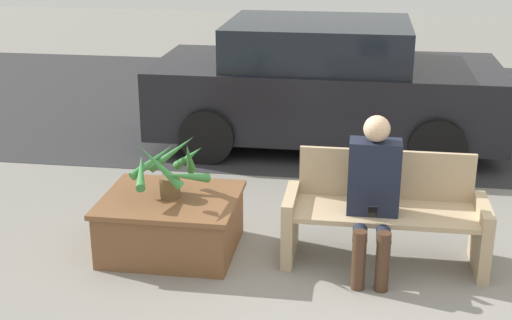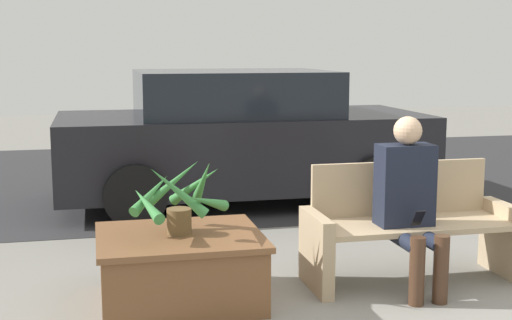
{
  "view_description": "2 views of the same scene",
  "coord_description": "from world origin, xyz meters",
  "px_view_note": "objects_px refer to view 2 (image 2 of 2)",
  "views": [
    {
      "loc": [
        -0.04,
        -4.58,
        2.67
      ],
      "look_at": [
        -0.88,
        0.94,
        0.7
      ],
      "focal_mm": 50.0,
      "sensor_mm": 36.0,
      "label": 1
    },
    {
      "loc": [
        -2.06,
        -4.04,
        1.7
      ],
      "look_at": [
        -0.98,
        0.69,
        0.94
      ],
      "focal_mm": 50.0,
      "sensor_mm": 36.0,
      "label": 2
    }
  ],
  "objects_px": {
    "planter_box": "(180,265)",
    "potted_plant": "(179,198)",
    "parked_car": "(240,138)",
    "person_seated": "(409,197)",
    "bench": "(410,228)"
  },
  "relations": [
    {
      "from": "planter_box",
      "to": "parked_car",
      "type": "distance_m",
      "value": 3.25
    },
    {
      "from": "person_seated",
      "to": "planter_box",
      "type": "relative_size",
      "value": 1.12
    },
    {
      "from": "person_seated",
      "to": "potted_plant",
      "type": "distance_m",
      "value": 1.61
    },
    {
      "from": "potted_plant",
      "to": "parked_car",
      "type": "height_order",
      "value": "parked_car"
    },
    {
      "from": "person_seated",
      "to": "potted_plant",
      "type": "height_order",
      "value": "person_seated"
    },
    {
      "from": "person_seated",
      "to": "parked_car",
      "type": "xyz_separation_m",
      "value": [
        -0.57,
        3.13,
        0.05
      ]
    },
    {
      "from": "bench",
      "to": "parked_car",
      "type": "relative_size",
      "value": 0.4
    },
    {
      "from": "planter_box",
      "to": "parked_car",
      "type": "xyz_separation_m",
      "value": [
        1.05,
        3.05,
        0.46
      ]
    },
    {
      "from": "potted_plant",
      "to": "parked_car",
      "type": "distance_m",
      "value": 3.21
    },
    {
      "from": "planter_box",
      "to": "parked_car",
      "type": "height_order",
      "value": "parked_car"
    },
    {
      "from": "bench",
      "to": "potted_plant",
      "type": "relative_size",
      "value": 2.31
    },
    {
      "from": "bench",
      "to": "planter_box",
      "type": "bearing_deg",
      "value": -176.66
    },
    {
      "from": "bench",
      "to": "person_seated",
      "type": "xyz_separation_m",
      "value": [
        -0.1,
        -0.18,
        0.27
      ]
    },
    {
      "from": "bench",
      "to": "parked_car",
      "type": "xyz_separation_m",
      "value": [
        -0.67,
        2.95,
        0.32
      ]
    },
    {
      "from": "planter_box",
      "to": "potted_plant",
      "type": "relative_size",
      "value": 1.6
    }
  ]
}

